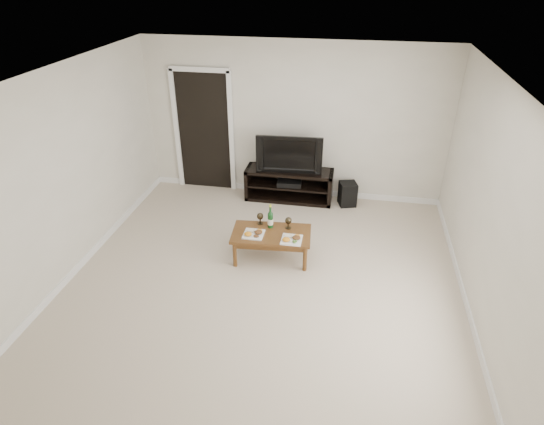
{
  "coord_description": "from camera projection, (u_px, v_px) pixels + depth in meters",
  "views": [
    {
      "loc": [
        0.96,
        -4.41,
        3.69
      ],
      "look_at": [
        0.0,
        0.76,
        0.7
      ],
      "focal_mm": 30.0,
      "sensor_mm": 36.0,
      "label": 1
    }
  ],
  "objects": [
    {
      "name": "television",
      "position": [
        290.0,
        153.0,
        7.46
      ],
      "size": [
        1.09,
        0.21,
        0.63
      ],
      "primitive_type": "imported",
      "rotation": [
        0.0,
        0.0,
        0.06
      ],
      "color": "black",
      "rests_on": "media_console"
    },
    {
      "name": "goblet_right",
      "position": [
        288.0,
        223.0,
        6.19
      ],
      "size": [
        0.09,
        0.09,
        0.17
      ],
      "primitive_type": null,
      "color": "#332B1C",
      "rests_on": "coffee_table"
    },
    {
      "name": "back_wall",
      "position": [
        294.0,
        122.0,
        7.47
      ],
      "size": [
        5.0,
        0.04,
        2.6
      ],
      "primitive_type": "cube",
      "color": "silver",
      "rests_on": "ground"
    },
    {
      "name": "av_receiver",
      "position": [
        289.0,
        182.0,
        7.71
      ],
      "size": [
        0.42,
        0.32,
        0.08
      ],
      "primitive_type": "cube",
      "rotation": [
        0.0,
        0.0,
        0.06
      ],
      "color": "black",
      "rests_on": "media_console"
    },
    {
      "name": "ceiling",
      "position": [
        258.0,
        80.0,
        4.45
      ],
      "size": [
        5.0,
        5.5,
        0.04
      ],
      "primitive_type": "cube",
      "color": "white",
      "rests_on": "back_wall"
    },
    {
      "name": "coffee_table",
      "position": [
        271.0,
        246.0,
        6.24
      ],
      "size": [
        1.1,
        0.66,
        0.42
      ],
      "primitive_type": "cube",
      "rotation": [
        0.0,
        0.0,
        0.08
      ],
      "color": "brown",
      "rests_on": "ground"
    },
    {
      "name": "floor",
      "position": [
        261.0,
        290.0,
        5.75
      ],
      "size": [
        5.5,
        5.5,
        0.0
      ],
      "primitive_type": "plane",
      "color": "beige",
      "rests_on": "ground"
    },
    {
      "name": "wine_bottle",
      "position": [
        270.0,
        216.0,
        6.18
      ],
      "size": [
        0.07,
        0.07,
        0.35
      ],
      "primitive_type": "cylinder",
      "color": "#103C17",
      "rests_on": "coffee_table"
    },
    {
      "name": "plate_left",
      "position": [
        254.0,
        233.0,
        6.07
      ],
      "size": [
        0.27,
        0.27,
        0.07
      ],
      "primitive_type": "cube",
      "color": "white",
      "rests_on": "coffee_table"
    },
    {
      "name": "doorway",
      "position": [
        204.0,
        132.0,
        7.82
      ],
      "size": [
        0.9,
        0.02,
        2.05
      ],
      "primitive_type": "cube",
      "color": "black",
      "rests_on": "ground"
    },
    {
      "name": "subwoofer",
      "position": [
        348.0,
        194.0,
        7.61
      ],
      "size": [
        0.33,
        0.33,
        0.4
      ],
      "primitive_type": "cube",
      "rotation": [
        0.0,
        0.0,
        0.29
      ],
      "color": "black",
      "rests_on": "ground"
    },
    {
      "name": "plate_right",
      "position": [
        292.0,
        238.0,
        5.95
      ],
      "size": [
        0.27,
        0.27,
        0.07
      ],
      "primitive_type": "cube",
      "color": "white",
      "rests_on": "coffee_table"
    },
    {
      "name": "goblet_left",
      "position": [
        260.0,
        218.0,
        6.3
      ],
      "size": [
        0.09,
        0.09,
        0.17
      ],
      "primitive_type": null,
      "color": "#332B1C",
      "rests_on": "coffee_table"
    },
    {
      "name": "media_console",
      "position": [
        289.0,
        185.0,
        7.75
      ],
      "size": [
        1.47,
        0.45,
        0.55
      ],
      "primitive_type": "cube",
      "color": "black",
      "rests_on": "ground"
    }
  ]
}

